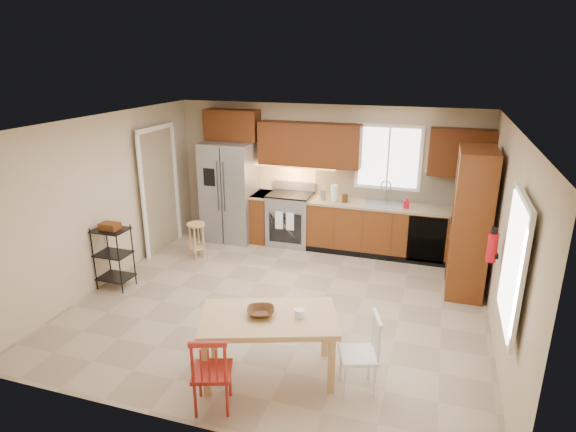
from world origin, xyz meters
The scene contains 33 objects.
floor centered at (0.00, 0.00, 0.00)m, with size 5.50×5.50×0.00m, color tan.
ceiling centered at (0.00, 0.00, 2.50)m, with size 5.50×5.00×0.02m, color silver.
wall_back centered at (0.00, 2.50, 1.25)m, with size 5.50×0.02×2.50m, color #CCB793.
wall_front centered at (0.00, -2.50, 1.25)m, with size 5.50×0.02×2.50m, color #CCB793.
wall_left centered at (-2.75, 0.00, 1.25)m, with size 0.02×5.00×2.50m, color #CCB793.
wall_right centered at (2.75, 0.00, 1.25)m, with size 0.02×5.00×2.50m, color #CCB793.
refrigerator centered at (-1.70, 2.12, 0.91)m, with size 0.92×0.75×1.82m, color gray.
range_stove centered at (-0.55, 2.19, 0.46)m, with size 0.76×0.63×0.92m, color gray.
base_cabinet_narrow centered at (-1.10, 2.20, 0.45)m, with size 0.30×0.60×0.90m, color brown.
base_cabinet_run centered at (1.29, 2.20, 0.45)m, with size 2.92×0.60×0.90m, color brown.
dishwasher centered at (1.85, 1.91, 0.45)m, with size 0.60×0.02×0.78m, color black.
backsplash centered at (1.29, 2.48, 1.18)m, with size 2.92×0.03×0.55m, color beige.
upper_over_fridge centered at (-1.70, 2.33, 2.10)m, with size 1.00×0.35×0.55m, color #54250E.
upper_left_block centered at (-0.25, 2.33, 1.83)m, with size 1.80×0.35×0.75m, color #54250E.
upper_right_block centered at (2.25, 2.33, 1.83)m, with size 1.00×0.35×0.75m, color #54250E.
window_back centered at (1.10, 2.48, 1.65)m, with size 1.12×0.04×1.12m, color white.
sink centered at (1.10, 2.20, 0.86)m, with size 0.62×0.46×0.16m, color gray.
undercab_glow centered at (-0.55, 2.30, 1.43)m, with size 1.60×0.30×0.01m, color #FFBF66.
soap_bottle centered at (1.48, 2.10, 1.00)m, with size 0.09×0.09×0.19m, color red.
paper_towel centered at (0.25, 2.15, 1.04)m, with size 0.12×0.12×0.28m, color white.
canister_steel centered at (0.05, 2.15, 0.99)m, with size 0.11×0.11×0.18m, color gray.
canister_wood centered at (0.45, 2.12, 0.97)m, with size 0.10×0.10×0.14m, color #4D2A14.
pantry centered at (2.43, 1.20, 1.05)m, with size 0.50×0.95×2.10m, color brown.
fire_extinguisher centered at (2.63, 0.15, 1.10)m, with size 0.12×0.12×0.36m, color red.
window_right centered at (2.68, -1.15, 1.45)m, with size 0.04×1.02×1.32m, color white.
doorway centered at (-2.67, 1.30, 1.05)m, with size 0.04×0.95×2.10m, color #8C7A59.
dining_table centered at (0.38, -1.54, 0.35)m, with size 1.42×0.80×0.69m, color tan, non-canonical shape.
chair_red centered at (0.03, -2.19, 0.42)m, with size 0.39×0.39×0.83m, color #A32319, non-canonical shape.
chair_white centered at (1.33, -1.49, 0.42)m, with size 0.39×0.39×0.83m, color white, non-canonical shape.
table_bowl centered at (0.29, -1.54, 0.70)m, with size 0.29×0.29×0.07m, color #4D2A14.
table_jar centered at (0.69, -1.45, 0.73)m, with size 0.09×0.09×0.11m, color white.
bar_stool centered at (-1.87, 1.07, 0.31)m, with size 0.30×0.30×0.62m, color tan, non-canonical shape.
utility_cart centered at (-2.50, -0.28, 0.48)m, with size 0.48×0.37×0.96m, color black, non-canonical shape.
Camera 1 is at (1.91, -5.70, 3.29)m, focal length 30.00 mm.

